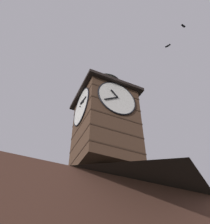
{
  "coord_description": "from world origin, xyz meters",
  "views": [
    {
      "loc": [
        4.38,
        10.62,
        1.53
      ],
      "look_at": [
        -1.31,
        -1.56,
        13.01
      ],
      "focal_mm": 37.64,
      "sensor_mm": 36.0,
      "label": 1
    }
  ],
  "objects_px": {
    "moon": "(100,207)",
    "flying_bird_low": "(168,46)",
    "clock_tower": "(105,122)",
    "flying_bird_high": "(183,26)"
  },
  "relations": [
    {
      "from": "flying_bird_low",
      "to": "moon",
      "type": "bearing_deg",
      "value": -101.6
    },
    {
      "from": "clock_tower",
      "to": "flying_bird_high",
      "type": "height_order",
      "value": "flying_bird_high"
    },
    {
      "from": "moon",
      "to": "flying_bird_low",
      "type": "distance_m",
      "value": 31.0
    },
    {
      "from": "moon",
      "to": "flying_bird_high",
      "type": "height_order",
      "value": "flying_bird_high"
    },
    {
      "from": "moon",
      "to": "flying_bird_low",
      "type": "height_order",
      "value": "flying_bird_low"
    },
    {
      "from": "moon",
      "to": "flying_bird_high",
      "type": "bearing_deg",
      "value": 79.41
    },
    {
      "from": "moon",
      "to": "flying_bird_high",
      "type": "distance_m",
      "value": 33.22
    },
    {
      "from": "clock_tower",
      "to": "moon",
      "type": "relative_size",
      "value": 5.81
    },
    {
      "from": "clock_tower",
      "to": "flying_bird_high",
      "type": "relative_size",
      "value": 18.42
    },
    {
      "from": "clock_tower",
      "to": "flying_bird_high",
      "type": "bearing_deg",
      "value": 139.46
    }
  ]
}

